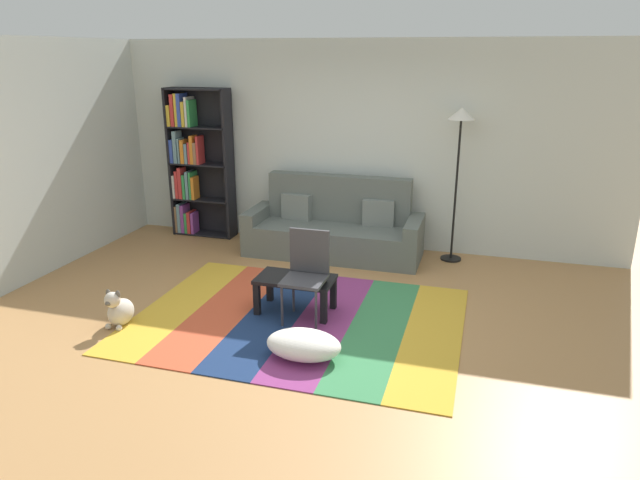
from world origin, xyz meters
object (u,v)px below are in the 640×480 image
at_px(bookshelf, 193,163).
at_px(dog, 119,310).
at_px(pouf, 304,345).
at_px(couch, 334,229).
at_px(coffee_table, 295,284).
at_px(standing_lamp, 460,134).
at_px(tv_remote, 294,279).
at_px(folding_chair, 307,268).

relative_size(bookshelf, dog, 5.21).
bearing_deg(pouf, couch, 99.48).
relative_size(bookshelf, coffee_table, 2.66).
height_order(couch, bookshelf, bookshelf).
relative_size(pouf, standing_lamp, 0.35).
distance_m(coffee_table, tv_remote, 0.11).
bearing_deg(pouf, tv_remote, 114.02).
bearing_deg(standing_lamp, couch, -172.32).
distance_m(bookshelf, tv_remote, 3.20).
bearing_deg(folding_chair, standing_lamp, 76.04).
relative_size(coffee_table, standing_lamp, 0.41).
distance_m(bookshelf, dog, 3.09).
height_order(coffee_table, standing_lamp, standing_lamp).
xyz_separation_m(couch, tv_remote, (0.10, -1.91, 0.05)).
bearing_deg(dog, tv_remote, 24.09).
bearing_deg(standing_lamp, bookshelf, 178.74).
xyz_separation_m(bookshelf, standing_lamp, (3.63, -0.08, 0.55)).
distance_m(pouf, standing_lamp, 3.41).
relative_size(dog, tv_remote, 2.65).
relative_size(bookshelf, pouf, 3.13).
bearing_deg(folding_chair, dog, -142.14).
bearing_deg(coffee_table, pouf, -67.05).
bearing_deg(standing_lamp, tv_remote, -123.46).
relative_size(bookshelf, folding_chair, 2.30).
bearing_deg(coffee_table, couch, 92.69).
distance_m(couch, coffee_table, 1.84).
xyz_separation_m(coffee_table, dog, (-1.54, -0.76, -0.15)).
distance_m(couch, dog, 2.99).
xyz_separation_m(dog, standing_lamp, (2.95, 2.80, 1.43)).
bearing_deg(standing_lamp, pouf, -109.76).
relative_size(standing_lamp, tv_remote, 12.73).
bearing_deg(standing_lamp, folding_chair, -120.37).
xyz_separation_m(pouf, standing_lamp, (1.04, 2.90, 1.46)).
height_order(dog, folding_chair, folding_chair).
bearing_deg(tv_remote, dog, -127.97).
height_order(bookshelf, tv_remote, bookshelf).
height_order(coffee_table, folding_chair, folding_chair).
xyz_separation_m(coffee_table, tv_remote, (0.01, -0.07, 0.08)).
relative_size(couch, pouf, 3.41).
height_order(couch, coffee_table, couch).
height_order(dog, tv_remote, tv_remote).
bearing_deg(standing_lamp, coffee_table, -124.57).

